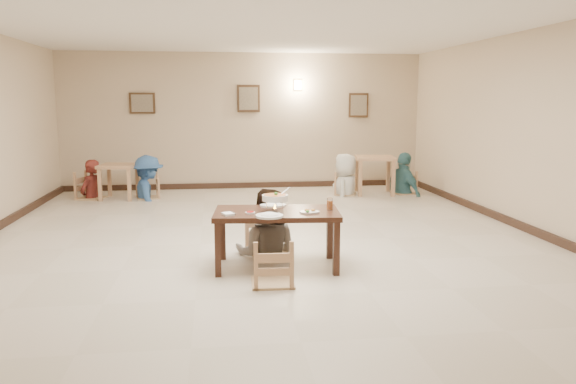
{
  "coord_description": "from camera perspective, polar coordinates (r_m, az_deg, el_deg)",
  "views": [
    {
      "loc": [
        -0.67,
        -7.61,
        1.96
      ],
      "look_at": [
        0.23,
        -0.74,
        0.82
      ],
      "focal_mm": 35.0,
      "sensor_mm": 36.0,
      "label": 1
    }
  ],
  "objects": [
    {
      "name": "drink_glass",
      "position": [
        6.63,
        4.26,
        -1.26
      ],
      "size": [
        0.07,
        0.07,
        0.14
      ],
      "color": "white",
      "rests_on": "main_table"
    },
    {
      "name": "bg_chair_rl",
      "position": [
        11.8,
        5.86,
        1.92
      ],
      "size": [
        0.43,
        0.43,
        0.91
      ],
      "rotation": [
        0.0,
        0.0,
        1.27
      ],
      "color": "tan",
      "rests_on": "floor"
    },
    {
      "name": "ceiling",
      "position": [
        7.71,
        -2.55,
        17.04
      ],
      "size": [
        10.0,
        10.0,
        0.0
      ],
      "primitive_type": "plane",
      "color": "white",
      "rests_on": "wall_back"
    },
    {
      "name": "bg_table_right",
      "position": [
        11.95,
        8.82,
        2.92
      ],
      "size": [
        0.91,
        0.91,
        0.8
      ],
      "rotation": [
        0.0,
        0.0,
        -0.16
      ],
      "color": "tan",
      "rests_on": "floor"
    },
    {
      "name": "main_diner",
      "position": [
        7.07,
        -2.22,
        0.34
      ],
      "size": [
        0.97,
        0.83,
        1.72
      ],
      "primitive_type": "imported",
      "rotation": [
        0.0,
        0.0,
        2.9
      ],
      "color": "gray",
      "rests_on": "floor"
    },
    {
      "name": "bg_diner_d",
      "position": [
        12.08,
        11.79,
        3.97
      ],
      "size": [
        0.75,
        1.12,
        1.76
      ],
      "primitive_type": "imported",
      "rotation": [
        0.0,
        0.0,
        1.91
      ],
      "color": "teal",
      "rests_on": "floor"
    },
    {
      "name": "picture_b",
      "position": [
        12.59,
        -4.03,
        9.45
      ],
      "size": [
        0.5,
        0.04,
        0.6
      ],
      "color": "#3C2718",
      "rests_on": "wall_back"
    },
    {
      "name": "bg_chair_lr",
      "position": [
        11.66,
        -14.08,
        1.61
      ],
      "size": [
        0.43,
        0.43,
        0.92
      ],
      "rotation": [
        0.0,
        0.0,
        -1.38
      ],
      "color": "tan",
      "rests_on": "floor"
    },
    {
      "name": "bg_diner_c",
      "position": [
        11.76,
        5.89,
        3.89
      ],
      "size": [
        0.84,
        0.99,
        1.73
      ],
      "primitive_type": "imported",
      "rotation": [
        0.0,
        0.0,
        4.3
      ],
      "color": "silver",
      "rests_on": "floor"
    },
    {
      "name": "chair_far",
      "position": [
        7.22,
        -2.2,
        -2.4
      ],
      "size": [
        0.47,
        0.47,
        1.0
      ],
      "rotation": [
        0.0,
        0.0,
        0.28
      ],
      "color": "tan",
      "rests_on": "floor"
    },
    {
      "name": "picture_c",
      "position": [
        12.99,
        7.18,
        8.73
      ],
      "size": [
        0.45,
        0.04,
        0.55
      ],
      "color": "#3C2718",
      "rests_on": "wall_back"
    },
    {
      "name": "baseboard_right",
      "position": [
        9.12,
        23.37,
        -3.51
      ],
      "size": [
        0.06,
        10.0,
        0.12
      ],
      "primitive_type": "cube",
      "color": "#311F16",
      "rests_on": "floor"
    },
    {
      "name": "main_table",
      "position": [
        6.59,
        -1.16,
        -2.61
      ],
      "size": [
        1.52,
        0.95,
        0.68
      ],
      "rotation": [
        0.0,
        0.0,
        -0.09
      ],
      "color": "#3C1F14",
      "rests_on": "floor"
    },
    {
      "name": "napkin_cutlery",
      "position": [
        6.36,
        -6.09,
        -2.24
      ],
      "size": [
        0.17,
        0.23,
        0.03
      ],
      "color": "white",
      "rests_on": "main_table"
    },
    {
      "name": "wall_front",
      "position": [
        2.74,
        6.76,
        -0.41
      ],
      "size": [
        10.0,
        0.0,
        10.0
      ],
      "primitive_type": "plane",
      "rotation": [
        -1.57,
        0.0,
        0.0
      ],
      "color": "beige",
      "rests_on": "floor"
    },
    {
      "name": "bg_diner_a",
      "position": [
        11.87,
        -19.52,
        3.13
      ],
      "size": [
        0.59,
        0.69,
        1.59
      ],
      "primitive_type": "imported",
      "rotation": [
        0.0,
        0.0,
        4.27
      ],
      "color": "maroon",
      "rests_on": "floor"
    },
    {
      "name": "fried_plate",
      "position": [
        6.45,
        2.2,
        -1.99
      ],
      "size": [
        0.23,
        0.23,
        0.05
      ],
      "color": "white",
      "rests_on": "main_table"
    },
    {
      "name": "rice_plate_far",
      "position": [
        6.84,
        -1.53,
        -1.34
      ],
      "size": [
        0.32,
        0.32,
        0.07
      ],
      "color": "white",
      "rests_on": "main_table"
    },
    {
      "name": "bg_chair_ll",
      "position": [
        11.9,
        -19.45,
        1.81
      ],
      "size": [
        0.49,
        0.49,
        1.05
      ],
      "rotation": [
        0.0,
        0.0,
        1.24
      ],
      "color": "tan",
      "rests_on": "floor"
    },
    {
      "name": "picture_a",
      "position": [
        12.66,
        -14.59,
        8.73
      ],
      "size": [
        0.55,
        0.04,
        0.45
      ],
      "color": "#3C2718",
      "rests_on": "wall_back"
    },
    {
      "name": "wall_right",
      "position": [
        8.94,
        24.12,
        5.54
      ],
      "size": [
        0.0,
        10.0,
        10.0
      ],
      "primitive_type": "plane",
      "rotation": [
        1.57,
        0.0,
        -1.57
      ],
      "color": "beige",
      "rests_on": "floor"
    },
    {
      "name": "baseboard_back",
      "position": [
        12.74,
        -4.38,
        0.69
      ],
      "size": [
        8.0,
        0.06,
        0.12
      ],
      "primitive_type": "cube",
      "color": "#311F16",
      "rests_on": "floor"
    },
    {
      "name": "rice_plate_near",
      "position": [
        6.23,
        -1.9,
        -2.41
      ],
      "size": [
        0.31,
        0.31,
        0.07
      ],
      "color": "white",
      "rests_on": "main_table"
    },
    {
      "name": "floor",
      "position": [
        7.89,
        -2.39,
        -5.09
      ],
      "size": [
        10.0,
        10.0,
        0.0
      ],
      "primitive_type": "plane",
      "color": "beige",
      "rests_on": "ground"
    },
    {
      "name": "bg_table_left",
      "position": [
        11.73,
        -16.83,
        2.06
      ],
      "size": [
        0.79,
        0.79,
        0.7
      ],
      "rotation": [
        0.0,
        0.0,
        -0.14
      ],
      "color": "tan",
      "rests_on": "floor"
    },
    {
      "name": "chili_dish",
      "position": [
        6.43,
        -3.85,
        -2.1
      ],
      "size": [
        0.11,
        0.11,
        0.02
      ],
      "color": "white",
      "rests_on": "main_table"
    },
    {
      "name": "chair_near",
      "position": [
        6.01,
        -1.59,
        -4.94
      ],
      "size": [
        0.45,
        0.45,
        0.97
      ],
      "rotation": [
        0.0,
        0.0,
        3.1
      ],
      "color": "tan",
      "rests_on": "floor"
    },
    {
      "name": "wall_back",
      "position": [
        12.64,
        -4.47,
        7.18
      ],
      "size": [
        10.0,
        0.0,
        10.0
      ],
      "primitive_type": "plane",
      "rotation": [
        1.57,
        0.0,
        0.0
      ],
      "color": "beige",
      "rests_on": "floor"
    },
    {
      "name": "bg_diner_b",
      "position": [
        11.62,
        -14.16,
        3.64
      ],
      "size": [
        0.96,
        1.27,
        1.74
      ],
      "primitive_type": "imported",
      "rotation": [
        0.0,
        0.0,
        1.88
      ],
      "color": "#3A68A7",
      "rests_on": "floor"
    },
    {
      "name": "wall_sconce",
      "position": [
        12.72,
        0.99,
        10.82
      ],
      "size": [
        0.16,
        0.05,
        0.22
      ],
      "primitive_type": "cube",
      "color": "#FFD88C",
      "rests_on": "wall_back"
    },
    {
      "name": "curry_warmer",
      "position": [
        6.52,
        -1.33,
        -0.6
      ],
      "size": [
        0.34,
        0.3,
        0.27
      ],
      "color": "silver",
      "rests_on": "main_table"
    },
    {
      "name": "bg_chair_rr",
      "position": [
        12.12,
        11.72,
        1.97
      ],
      "size": [
        0.43,
        0.43,
        0.92
      ],
      "rotation": [
        0.0,
        0.0,
        -1.39
      ],
      "color": "tan",
      "rests_on": "floor"
    }
  ]
}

